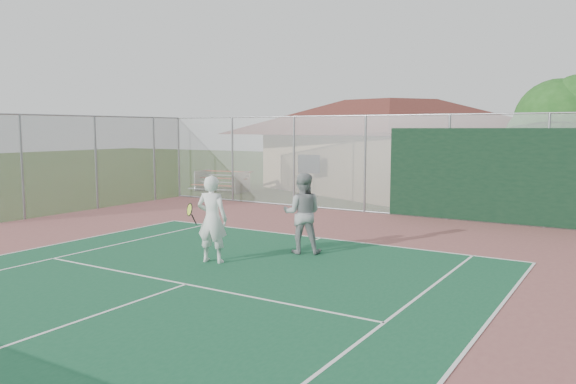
% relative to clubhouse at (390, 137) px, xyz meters
% --- Properties ---
extents(back_fence, '(20.08, 0.11, 3.53)m').
position_rel_clubhouse_xyz_m(back_fence, '(4.89, -6.76, -0.99)').
color(back_fence, gray).
rests_on(back_fence, ground).
extents(side_fence_left, '(0.08, 9.00, 3.50)m').
position_rel_clubhouse_xyz_m(side_fence_left, '(-7.22, -11.24, -0.91)').
color(side_fence_left, gray).
rests_on(side_fence_left, ground).
extents(clubhouse, '(14.35, 12.29, 5.24)m').
position_rel_clubhouse_xyz_m(clubhouse, '(0.00, 0.00, 0.00)').
color(clubhouse, tan).
rests_on(clubhouse, ground).
extents(bleachers, '(2.79, 1.87, 0.97)m').
position_rel_clubhouse_xyz_m(bleachers, '(-7.12, -3.88, -2.15)').
color(bleachers, '#AF4928').
rests_on(bleachers, ground).
extents(tree, '(3.43, 3.25, 4.78)m').
position_rel_clubhouse_xyz_m(tree, '(7.87, -4.58, 0.48)').
color(tree, '#3C2816').
rests_on(tree, ground).
extents(player_white_front, '(0.98, 0.76, 1.97)m').
position_rel_clubhouse_xyz_m(player_white_front, '(2.04, -15.64, -1.67)').
color(player_white_front, white).
rests_on(player_white_front, ground).
extents(player_grey_back, '(1.18, 1.08, 1.95)m').
position_rel_clubhouse_xyz_m(player_grey_back, '(3.28, -13.74, -1.68)').
color(player_grey_back, '#96989A').
rests_on(player_grey_back, ground).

